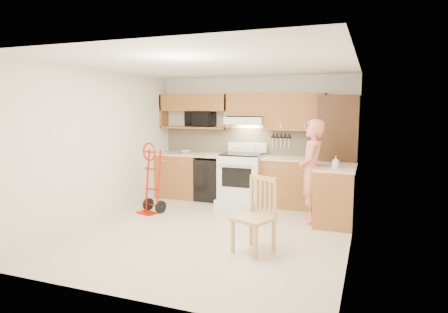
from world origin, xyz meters
The scene contains 28 objects.
floor centered at (0.00, 0.00, -0.01)m, with size 4.00×4.50×0.02m, color beige.
ceiling centered at (0.00, 0.00, 2.51)m, with size 4.00×4.50×0.02m, color white.
wall_back centered at (0.00, 2.26, 1.25)m, with size 4.00×0.02×2.50m, color silver.
wall_front centered at (0.00, -2.26, 1.25)m, with size 4.00×0.02×2.50m, color silver.
wall_left centered at (-2.01, 0.00, 1.25)m, with size 0.02×4.50×2.50m, color silver.
wall_right centered at (2.01, 0.00, 1.25)m, with size 0.02×4.50×2.50m, color silver.
backsplash centered at (0.00, 2.23, 1.20)m, with size 3.92×0.03×0.55m, color #C7B490.
lower_cab_left centered at (-1.55, 1.95, 0.45)m, with size 0.90×0.60×0.90m, color #9C6230.
dishwasher centered at (-0.80, 1.95, 0.42)m, with size 0.60×0.60×0.85m, color black.
lower_cab_right centered at (0.83, 1.95, 0.45)m, with size 1.14×0.60×0.90m, color #9C6230.
countertop_left centered at (-1.25, 1.95, 0.92)m, with size 1.50×0.63×0.04m, color beige.
countertop_right centered at (0.83, 1.95, 0.92)m, with size 1.14×0.63×0.04m, color beige.
cab_return_right centered at (1.70, 1.15, 0.45)m, with size 0.60×1.00×0.90m, color #9C6230.
countertop_return centered at (1.70, 1.15, 0.92)m, with size 0.63×1.00×0.04m, color beige.
pantry_tall centered at (1.65, 1.95, 1.05)m, with size 0.70×0.60×2.10m, color #50321B.
upper_cab_left centered at (-1.25, 2.08, 1.98)m, with size 1.50×0.33×0.34m, color #9C6230.
upper_shelf_mw centered at (-1.25, 2.08, 1.47)m, with size 1.50×0.33×0.04m, color #9C6230.
upper_cab_center centered at (-0.12, 2.08, 1.94)m, with size 0.76×0.33×0.44m, color #9C6230.
upper_cab_right centered at (0.83, 2.08, 1.80)m, with size 1.14×0.33×0.70m, color #9C6230.
range_hood centered at (-0.12, 2.02, 1.63)m, with size 0.76×0.46×0.14m, color white.
knife_strip centered at (0.55, 2.21, 1.24)m, with size 0.40×0.05×0.29m, color black, non-canonical shape.
microwave centered at (-1.12, 2.08, 1.65)m, with size 0.58×0.40×0.32m, color black.
range centered at (-0.12, 1.75, 0.59)m, with size 0.81×1.06×1.19m, color white, non-canonical shape.
person centered at (1.32, 1.04, 0.85)m, with size 0.62×0.41×1.70m, color #E8826B.
hand_truck centered at (-1.46, 0.62, 0.57)m, with size 0.45×0.41×1.14m, color #B61302, non-canonical shape.
dining_chair centered at (0.83, -0.60, 0.49)m, with size 0.44×0.48×0.98m, color tan, non-canonical shape.
soap_bottle centered at (1.70, 0.98, 1.03)m, with size 0.08×0.09×0.19m, color white.
bowl centered at (-1.41, 1.95, 0.97)m, with size 0.22×0.22×0.05m, color white.
Camera 1 is at (2.21, -5.34, 1.88)m, focal length 31.36 mm.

